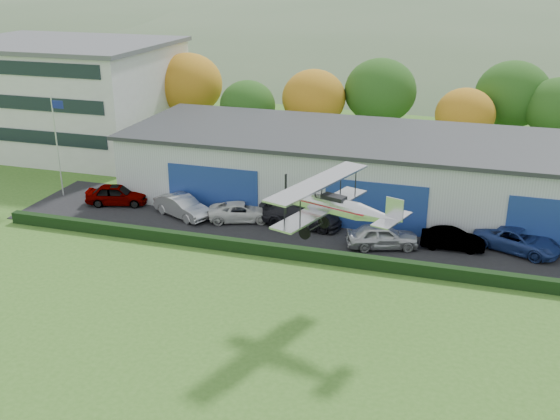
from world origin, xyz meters
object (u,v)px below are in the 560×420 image
(car_2, at_px, (242,212))
(car_3, at_px, (302,215))
(car_6, at_px, (518,240))
(biplane, at_px, (335,204))
(car_1, at_px, (182,206))
(flagpole, at_px, (57,138))
(car_4, at_px, (382,236))
(hangar, at_px, (389,170))
(car_5, at_px, (452,239))
(office_block, at_px, (65,95))
(car_0, at_px, (117,194))

(car_2, bearing_deg, car_3, -106.40)
(car_6, bearing_deg, biplane, 160.51)
(car_1, height_order, biplane, biplane)
(flagpole, bearing_deg, car_1, -7.18)
(flagpole, height_order, car_4, flagpole)
(flagpole, distance_m, car_6, 34.46)
(car_4, distance_m, biplane, 10.48)
(car_6, bearing_deg, car_4, 125.67)
(hangar, bearing_deg, biplane, -91.27)
(flagpole, xyz_separation_m, car_5, (30.20, -1.44, -4.07))
(car_2, relative_size, biplane, 0.62)
(office_block, height_order, car_4, office_block)
(car_4, height_order, car_6, car_4)
(hangar, xyz_separation_m, flagpole, (-24.88, -5.98, 2.13))
(office_block, relative_size, car_6, 3.83)
(flagpole, height_order, car_1, flagpole)
(flagpole, xyz_separation_m, car_0, (5.14, -0.53, -3.94))
(car_1, bearing_deg, office_block, 77.91)
(car_3, bearing_deg, hangar, -35.21)
(car_6, bearing_deg, car_5, 124.76)
(car_5, bearing_deg, car_2, 85.09)
(car_2, distance_m, biplane, 15.04)
(office_block, xyz_separation_m, car_5, (38.32, -14.44, -4.50))
(car_2, distance_m, car_4, 10.54)
(office_block, distance_m, car_3, 31.37)
(car_4, bearing_deg, car_6, -94.85)
(hangar, distance_m, car_6, 11.53)
(car_5, bearing_deg, car_3, 82.72)
(office_block, bearing_deg, car_2, -30.39)
(flagpole, distance_m, car_2, 15.98)
(office_block, relative_size, car_2, 4.31)
(hangar, height_order, car_1, hangar)
(flagpole, relative_size, car_2, 1.67)
(car_4, relative_size, car_5, 1.16)
(hangar, relative_size, car_4, 8.66)
(hangar, height_order, car_2, hangar)
(car_5, height_order, biplane, biplane)
(car_6, distance_m, biplane, 15.62)
(hangar, bearing_deg, car_0, -161.76)
(office_block, relative_size, car_4, 4.39)
(hangar, xyz_separation_m, car_5, (5.32, -7.42, -1.94))
(office_block, relative_size, car_0, 4.40)
(car_3, bearing_deg, car_6, -87.37)
(car_6, bearing_deg, car_0, 112.00)
(car_1, distance_m, car_4, 14.87)
(office_block, xyz_separation_m, flagpole, (8.12, -13.00, -0.43))
(car_1, xyz_separation_m, car_6, (23.23, 0.86, -0.03))
(flagpole, xyz_separation_m, car_3, (19.83, -0.57, -3.91))
(office_block, relative_size, car_5, 5.10)
(car_1, relative_size, car_4, 1.01)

